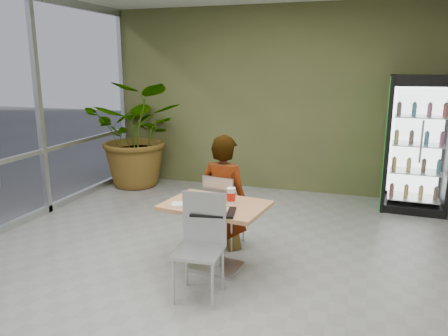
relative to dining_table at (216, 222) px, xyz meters
The scene contains 12 objects.
ground 0.56m from the dining_table, 115.44° to the right, with size 7.00×7.00×0.00m, color gray.
room_envelope 1.07m from the dining_table, 115.44° to the right, with size 6.00×7.00×3.20m, color beige, non-canonical shape.
dining_table is the anchor object (origin of this frame).
chair_far 0.60m from the dining_table, 102.03° to the left, with size 0.47×0.47×0.91m.
chair_near 0.53m from the dining_table, 85.76° to the right, with size 0.47×0.47×1.00m.
seated_woman 0.64m from the dining_table, 99.79° to the left, with size 0.63×0.40×1.70m, color black.
pizza_plate 0.23m from the dining_table, 155.20° to the left, with size 0.31×0.29×0.03m.
soda_cup 0.34m from the dining_table, 21.29° to the left, with size 0.10×0.10×0.17m.
napkin_stack 0.45m from the dining_table, 154.22° to the right, with size 0.15×0.15×0.02m, color silver.
cafeteria_tray 0.38m from the dining_table, 74.69° to the right, with size 0.43×0.31×0.02m, color black.
beverage_fridge 3.69m from the dining_table, 52.14° to the left, with size 0.97×0.76×2.05m.
potted_plant 3.78m from the dining_table, 131.09° to the left, with size 1.73×1.49×1.92m, color #255C2A.
Camera 1 is at (1.54, -4.06, 2.20)m, focal length 35.00 mm.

